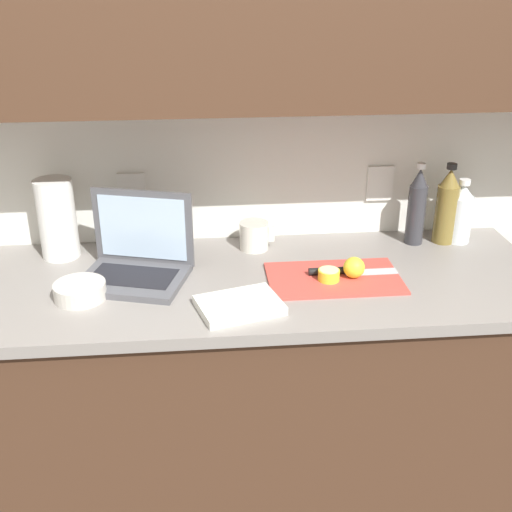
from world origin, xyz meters
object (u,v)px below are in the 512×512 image
Objects in this scene: laptop at (137,258)px; cutting_board at (334,278)px; knife at (338,271)px; paper_towel_roll at (57,219)px; measuring_cup at (254,236)px; bowl_white at (80,291)px; bottle_oil_tall at (447,207)px; lemon_whole_beside at (354,267)px; bottle_green_soda at (417,207)px; lemon_half_cut at (329,275)px; bottle_water_clear at (460,214)px.

laptop is 0.59m from cutting_board.
laptop reaches higher than cutting_board.
knife is 1.06× the size of paper_towel_roll.
bowl_white is (-0.52, -0.30, -0.02)m from measuring_cup.
bottle_oil_tall is 0.65m from measuring_cup.
bottle_oil_tall is at bearing 34.58° from lemon_whole_beside.
knife is 0.98× the size of bottle_green_soda.
lemon_half_cut is at bearing -142.38° from bottle_green_soda.
paper_towel_roll is at bearing 162.01° from lemon_half_cut.
bottle_water_clear is 0.85× the size of paper_towel_roll.
lemon_whole_beside is at bearing -136.32° from bottle_green_soda.
bottle_oil_tall is (0.10, 0.00, -0.00)m from bottle_green_soda.
lemon_whole_beside is (0.08, 0.01, 0.02)m from lemon_half_cut.
paper_towel_roll is (-1.16, 0.00, 0.00)m from bottle_green_soda.
laptop is at bearing -170.64° from bottle_oil_tall.
bottle_green_soda is (0.27, 0.25, 0.09)m from lemon_whole_beside.
lemon_whole_beside is 0.49m from bottle_water_clear.
knife is 2.36× the size of measuring_cup.
bowl_white is at bearing -166.29° from bottle_water_clear.
knife is 0.52m from bottle_water_clear.
paper_towel_roll is at bearing 109.31° from bowl_white.
laptop is at bearing 172.09° from cutting_board.
bottle_water_clear is (0.46, 0.23, 0.08)m from knife.
measuring_cup is at bearing 135.14° from knife.
bottle_oil_tall is at bearing -0.11° from paper_towel_roll.
bowl_white is (-1.06, -0.30, -0.10)m from bottle_green_soda.
lemon_half_cut is 0.23× the size of bottle_green_soda.
bottle_oil_tall is at bearing 14.29° from bowl_white.
bottle_green_soda is (0.31, 0.23, 0.11)m from knife.
paper_towel_roll is (-0.90, 0.26, 0.09)m from lemon_whole_beside.
paper_towel_roll is at bearing 162.96° from laptop.
measuring_cup is 0.45× the size of paper_towel_roll.
paper_towel_roll reaches higher than knife.
lemon_half_cut is at bearing -172.12° from lemon_whole_beside.
lemon_half_cut is (-0.04, -0.04, 0.01)m from knife.
cutting_board is 0.07m from lemon_whole_beside.
laptop reaches higher than measuring_cup.
bottle_water_clear is (0.05, 0.00, -0.03)m from bottle_oil_tall.
lemon_half_cut is 0.08m from lemon_whole_beside.
knife is at bearing 46.51° from lemon_half_cut.
bottle_water_clear is at bearing 0.00° from bottle_oil_tall.
knife is 0.99× the size of bottle_oil_tall.
bottle_water_clear is (0.50, 0.26, 0.07)m from lemon_half_cut.
bottle_water_clear reaches higher than lemon_half_cut.
bowl_white is at bearing -175.10° from knife.
measuring_cup is (0.37, 0.17, -0.01)m from laptop.
knife is at bearing 148.07° from lemon_whole_beside.
laptop is 1.33× the size of knife.
cutting_board is 3.45× the size of measuring_cup.
bowl_white reaches higher than cutting_board.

